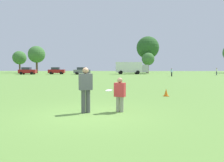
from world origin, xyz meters
The scene contains 15 objects.
ground_plane centered at (0.00, 0.00, 0.00)m, with size 192.92×192.92×0.00m, color #608C3D.
player_thrower centered at (-0.19, 0.26, 1.03)m, with size 0.57×0.47×1.82m.
player_defender centered at (1.18, 0.48, 0.78)m, with size 0.49×0.39×1.40m.
frisbee centered at (0.74, 0.28, 0.90)m, with size 0.27×0.27×0.08m.
traffic_cone centered at (4.12, 5.36, 0.23)m, with size 0.32×0.32×0.48m.
parked_car_near_left centered at (-21.96, 45.63, 0.92)m, with size 4.33×2.47×1.82m.
parked_car_mid_left centered at (-15.18, 47.81, 0.92)m, with size 4.33×2.47×1.82m.
parked_car_center centered at (-8.09, 45.79, 0.92)m, with size 4.33×2.47×1.82m.
box_truck centered at (4.43, 49.34, 1.75)m, with size 8.66×3.43×3.18m.
bystander_sideline_watcher centered at (11.75, 35.19, 0.92)m, with size 0.48×0.51×1.62m.
bystander_far_jogger centered at (23.42, 41.50, 0.96)m, with size 0.47×0.54×1.71m.
tree_west_maple centered at (-31.25, 61.51, 4.90)m, with size 4.38×4.38×7.12m.
tree_center_elm centered at (-23.93, 57.17, 5.71)m, with size 5.11×5.11×8.31m.
tree_east_birch centered at (10.07, 57.75, 4.30)m, with size 3.85×3.85×6.26m.
tree_east_oak centered at (10.45, 61.61, 8.03)m, with size 7.18×7.18×11.67m.
Camera 1 is at (1.12, -8.25, 1.82)m, focal length 34.60 mm.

